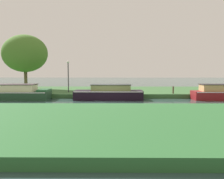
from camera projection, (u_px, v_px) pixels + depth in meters
name	position (u px, v px, depth m)	size (l,w,h in m)	color
ground_plane	(108.00, 101.00, 20.18)	(120.00, 120.00, 0.00)	#2F4744
riverbank_far	(110.00, 91.00, 27.14)	(72.00, 10.00, 0.40)	#376031
riverbank_near	(103.00, 123.00, 11.20)	(72.00, 10.00, 0.40)	#2B602F
maroon_barge	(219.00, 93.00, 21.23)	(4.36, 1.78, 1.39)	maroon
forest_narrowboat	(11.00, 93.00, 21.42)	(6.86, 2.11, 1.38)	#204129
black_cruiser	(109.00, 93.00, 21.33)	(6.03, 1.87, 1.38)	black
willow_tree_left	(25.00, 54.00, 28.13)	(5.36, 3.86, 6.32)	brown
lamp_post	(68.00, 73.00, 23.94)	(0.24, 0.24, 3.13)	#333338
mooring_post_near	(173.00, 90.00, 22.58)	(0.14, 0.14, 0.69)	#4C3A2C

